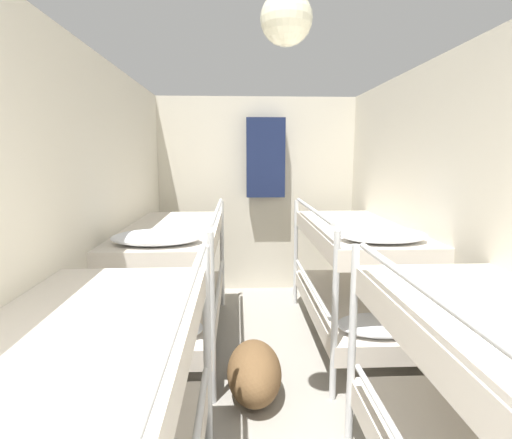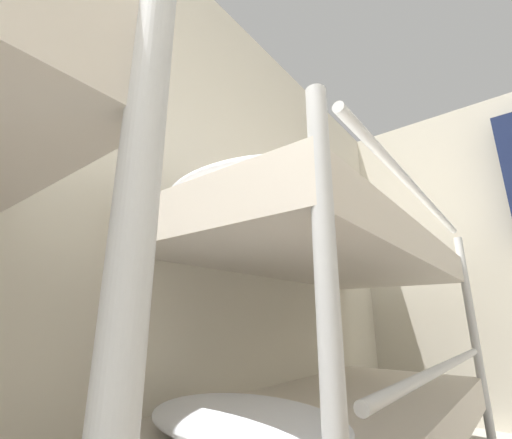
# 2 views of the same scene
# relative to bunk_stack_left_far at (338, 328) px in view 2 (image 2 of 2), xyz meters

# --- Properties ---
(wall_left) EXTENTS (0.06, 5.14, 2.30)m
(wall_left) POSITION_rel_bunk_stack_left_far_xyz_m (-0.41, -1.03, 0.50)
(wall_left) COLOR beige
(wall_left) RESTS_ON ground_plane
(bunk_stack_left_far) EXTENTS (0.78, 1.80, 1.19)m
(bunk_stack_left_far) POSITION_rel_bunk_stack_left_far_xyz_m (0.00, 0.00, 0.00)
(bunk_stack_left_far) COLOR silver
(bunk_stack_left_far) RESTS_ON ground_plane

